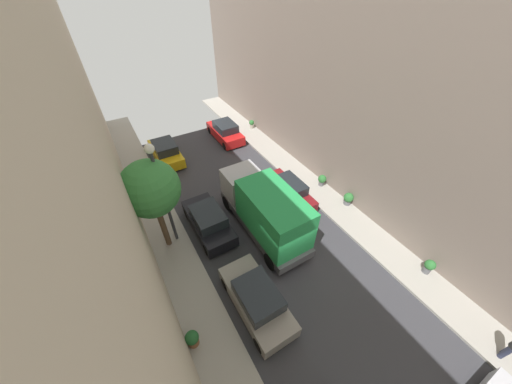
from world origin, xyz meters
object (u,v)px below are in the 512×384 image
potted_plant_2 (429,266)px  potted_plant_4 (252,124)px  delivery_truck (265,209)px  street_tree_2 (150,189)px  parked_car_right_1 (287,191)px  potted_plant_3 (322,180)px  parked_car_left_4 (208,221)px  parked_car_left_3 (257,299)px  parked_car_left_5 (166,152)px  potted_plant_1 (192,339)px  potted_plant_0 (348,198)px  lamp_post (160,184)px  parked_car_right_2 (225,132)px

potted_plant_2 → potted_plant_4: (0.01, 17.58, -0.03)m
delivery_truck → street_tree_2: 5.90m
delivery_truck → parked_car_right_1: bearing=29.6°
potted_plant_3 → parked_car_left_4: bearing=177.5°
parked_car_left_3 → parked_car_left_5: size_ratio=1.00×
parked_car_left_5 → potted_plant_1: 14.21m
delivery_truck → potted_plant_0: (5.74, -0.90, -1.18)m
potted_plant_3 → lamp_post: lamp_post is taller
potted_plant_2 → potted_plant_4: 17.58m
potted_plant_3 → lamp_post: (-10.16, 0.58, 3.51)m
parked_car_left_5 → street_tree_2: street_tree_2 is taller
parked_car_left_5 → parked_car_right_1: size_ratio=1.00×
parked_car_left_4 → delivery_truck: bearing=-32.9°
parked_car_left_3 → potted_plant_3: size_ratio=5.09×
potted_plant_0 → parked_car_left_3: bearing=-161.8°
parked_car_left_4 → potted_plant_1: 6.23m
parked_car_right_2 → delivery_truck: 11.11m
parked_car_left_3 → parked_car_left_4: size_ratio=1.00×
parked_car_left_5 → delivery_truck: delivery_truck is taller
parked_car_left_3 → street_tree_2: size_ratio=0.78×
parked_car_left_5 → potted_plant_4: 8.28m
parked_car_left_4 → street_tree_2: size_ratio=0.78×
potted_plant_0 → lamp_post: (-10.34, 2.87, 3.52)m
parked_car_left_3 → lamp_post: size_ratio=0.69×
parked_car_right_2 → lamp_post: lamp_post is taller
parked_car_right_2 → potted_plant_4: bearing=6.4°
parked_car_left_5 → potted_plant_3: (8.26, -8.80, -0.10)m
delivery_truck → potted_plant_0: 5.93m
delivery_truck → potted_plant_1: (-5.74, -3.69, -1.20)m
potted_plant_0 → lamp_post: 11.29m
potted_plant_4 → lamp_post: size_ratio=0.13×
potted_plant_1 → potted_plant_2: 11.62m
parked_car_left_3 → parked_car_right_1: same height
parked_car_left_3 → parked_car_right_1: (5.40, 5.20, 0.00)m
potted_plant_0 → potted_plant_2: (-0.21, -5.64, 0.02)m
potted_plant_1 → lamp_post: bearing=78.6°
parked_car_right_1 → parked_car_right_2: (0.00, 9.19, 0.00)m
potted_plant_1 → potted_plant_3: potted_plant_1 is taller
parked_car_right_1 → street_tree_2: (-7.79, 0.32, 3.41)m
delivery_truck → lamp_post: bearing=156.8°
parked_car_right_1 → lamp_post: 8.07m
parked_car_left_3 → parked_car_right_2: (5.40, 14.40, 0.00)m
parked_car_left_4 → parked_car_left_5: bearing=90.0°
lamp_post → delivery_truck: bearing=-23.2°
potted_plant_3 → delivery_truck: bearing=-166.0°
parked_car_left_5 → potted_plant_2: (8.23, -16.72, -0.09)m
parked_car_right_1 → potted_plant_3: 2.86m
potted_plant_1 → potted_plant_0: bearing=13.7°
street_tree_2 → potted_plant_4: bearing=40.9°
parked_car_left_5 → potted_plant_0: parked_car_left_5 is taller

